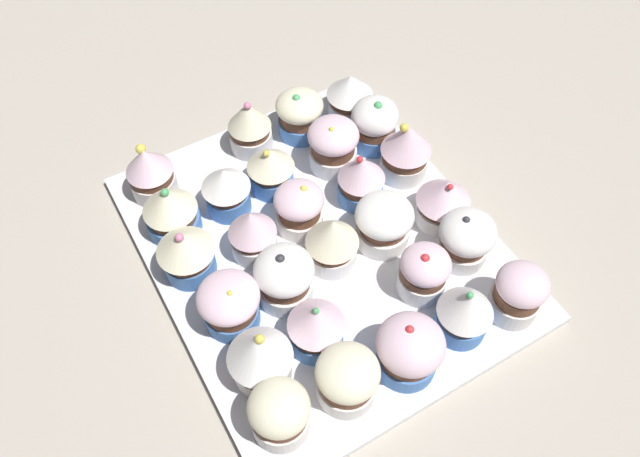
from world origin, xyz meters
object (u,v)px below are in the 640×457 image
(cupcake_24, at_px, (230,304))
(cupcake_27, at_px, (150,172))
(cupcake_3, at_px, (406,150))
(cupcake_15, at_px, (271,168))
(cupcake_12, at_px, (408,350))
(cupcake_20, at_px, (253,233))
(cupcake_4, at_px, (374,123))
(cupcake_26, at_px, (170,210))
(cupcake_18, at_px, (316,326))
(cupcake_14, at_px, (299,208))
(cupcake_13, at_px, (334,240))
(cupcake_6, at_px, (465,311))
(cupcake_9, at_px, (361,179))
(cupcake_10, at_px, (333,145))
(cupcake_22, at_px, (280,413))
(cupcake_0, at_px, (518,293))
(cupcake_16, at_px, (249,126))
(cupcake_7, at_px, (424,272))
(cupcake_19, at_px, (285,277))
(baking_tray, at_px, (320,246))
(cupcake_11, at_px, (300,114))
(cupcake_21, at_px, (226,189))
(cupcake_23, at_px, (260,356))
(cupcake_1, at_px, (466,238))
(cupcake_5, at_px, (350,95))
(cupcake_17, at_px, (347,378))
(cupcake_8, at_px, (384,222))
(cupcake_2, at_px, (443,200))

(cupcake_24, bearing_deg, cupcake_27, 1.56)
(cupcake_3, height_order, cupcake_15, cupcake_3)
(cupcake_12, xyz_separation_m, cupcake_20, (0.20, 0.07, -0.00))
(cupcake_4, bearing_deg, cupcake_26, 89.42)
(cupcake_18, height_order, cupcake_26, same)
(cupcake_14, xyz_separation_m, cupcake_27, (0.13, 0.13, 0.00))
(cupcake_13, bearing_deg, cupcake_27, 35.33)
(cupcake_6, height_order, cupcake_9, cupcake_6)
(cupcake_4, distance_m, cupcake_27, 0.28)
(cupcake_10, height_order, cupcake_22, cupcake_10)
(cupcake_0, xyz_separation_m, cupcake_20, (0.20, 0.20, 0.00))
(cupcake_6, height_order, cupcake_20, cupcake_6)
(cupcake_6, bearing_deg, cupcake_12, 94.49)
(cupcake_16, xyz_separation_m, cupcake_18, (-0.28, 0.06, -0.00))
(cupcake_3, xyz_separation_m, cupcake_14, (-0.01, 0.15, -0.01))
(cupcake_14, xyz_separation_m, cupcake_26, (0.07, 0.13, 0.00))
(cupcake_7, bearing_deg, cupcake_10, -2.58)
(cupcake_7, xyz_separation_m, cupcake_19, (0.07, 0.13, 0.00))
(baking_tray, relative_size, cupcake_16, 5.61)
(cupcake_0, bearing_deg, cupcake_22, 87.11)
(cupcake_16, bearing_deg, cupcake_12, 179.98)
(cupcake_20, relative_size, cupcake_27, 0.91)
(cupcake_15, bearing_deg, cupcake_19, 157.81)
(cupcake_9, xyz_separation_m, cupcake_11, (0.13, 0.01, -0.00))
(cupcake_22, distance_m, cupcake_26, 0.27)
(cupcake_21, bearing_deg, cupcake_4, -89.40)
(cupcake_19, height_order, cupcake_23, cupcake_23)
(cupcake_14, relative_size, cupcake_21, 0.97)
(cupcake_14, distance_m, cupcake_19, 0.10)
(cupcake_14, bearing_deg, cupcake_23, 139.38)
(cupcake_9, height_order, cupcake_20, cupcake_9)
(cupcake_16, bearing_deg, cupcake_4, -117.62)
(cupcake_3, relative_size, cupcake_4, 1.13)
(cupcake_1, height_order, cupcake_6, cupcake_6)
(cupcake_10, bearing_deg, cupcake_7, 177.42)
(cupcake_19, height_order, cupcake_20, cupcake_19)
(cupcake_5, bearing_deg, cupcake_15, 111.68)
(cupcake_17, height_order, cupcake_20, cupcake_20)
(cupcake_9, distance_m, cupcake_13, 0.09)
(cupcake_9, xyz_separation_m, cupcake_17, (-0.20, 0.14, -0.00))
(cupcake_16, relative_size, cupcake_24, 1.15)
(cupcake_1, distance_m, cupcake_8, 0.09)
(cupcake_8, bearing_deg, cupcake_16, 17.71)
(cupcake_22, bearing_deg, cupcake_12, -93.90)
(cupcake_8, xyz_separation_m, cupcake_13, (0.00, 0.06, 0.01))
(cupcake_1, distance_m, cupcake_2, 0.06)
(cupcake_4, relative_size, cupcake_14, 1.13)
(cupcake_15, xyz_separation_m, cupcake_20, (-0.07, 0.06, 0.00))
(cupcake_15, bearing_deg, cupcake_4, -90.43)
(cupcake_16, bearing_deg, cupcake_23, 155.48)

